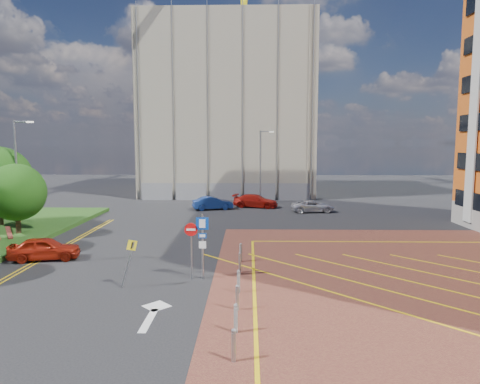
{
  "coord_description": "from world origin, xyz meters",
  "views": [
    {
      "loc": [
        2.75,
        -19.29,
        6.6
      ],
      "look_at": [
        2.27,
        3.61,
        3.98
      ],
      "focal_mm": 32.0,
      "sensor_mm": 36.0,
      "label": 1
    }
  ],
  "objects_px": {
    "sign_cluster": "(198,240)",
    "car_blue_back": "(213,203)",
    "car_red_left": "(45,248)",
    "lamp_left_far": "(18,170)",
    "car_red_back": "(255,201)",
    "lamp_back": "(261,164)",
    "tree_c": "(16,192)",
    "warning_sign": "(129,257)",
    "car_silver_back": "(312,206)"
  },
  "relations": [
    {
      "from": "warning_sign",
      "to": "car_red_left",
      "type": "height_order",
      "value": "warning_sign"
    },
    {
      "from": "lamp_left_far",
      "to": "car_blue_back",
      "type": "distance_m",
      "value": 17.85
    },
    {
      "from": "tree_c",
      "to": "car_silver_back",
      "type": "bearing_deg",
      "value": 27.38
    },
    {
      "from": "warning_sign",
      "to": "car_blue_back",
      "type": "relative_size",
      "value": 0.56
    },
    {
      "from": "lamp_left_far",
      "to": "warning_sign",
      "type": "bearing_deg",
      "value": -46.63
    },
    {
      "from": "lamp_back",
      "to": "car_silver_back",
      "type": "distance_m",
      "value": 8.86
    },
    {
      "from": "tree_c",
      "to": "car_blue_back",
      "type": "relative_size",
      "value": 1.23
    },
    {
      "from": "tree_c",
      "to": "lamp_left_far",
      "type": "xyz_separation_m",
      "value": [
        -0.92,
        2.0,
        1.47
      ]
    },
    {
      "from": "lamp_left_far",
      "to": "car_blue_back",
      "type": "xyz_separation_m",
      "value": [
        13.55,
        10.9,
        -4.0
      ]
    },
    {
      "from": "tree_c",
      "to": "sign_cluster",
      "type": "distance_m",
      "value": 16.53
    },
    {
      "from": "lamp_left_far",
      "to": "car_blue_back",
      "type": "bearing_deg",
      "value": 38.83
    },
    {
      "from": "lamp_left_far",
      "to": "lamp_back",
      "type": "height_order",
      "value": "lamp_left_far"
    },
    {
      "from": "lamp_back",
      "to": "car_red_back",
      "type": "xyz_separation_m",
      "value": [
        -0.65,
        -3.44,
        -3.69
      ]
    },
    {
      "from": "car_red_back",
      "to": "car_silver_back",
      "type": "xyz_separation_m",
      "value": [
        5.45,
        -2.97,
        -0.1
      ]
    },
    {
      "from": "lamp_left_far",
      "to": "lamp_back",
      "type": "xyz_separation_m",
      "value": [
        18.5,
        16.0,
        -0.3
      ]
    },
    {
      "from": "car_silver_back",
      "to": "sign_cluster",
      "type": "bearing_deg",
      "value": 151.11
    },
    {
      "from": "car_red_back",
      "to": "sign_cluster",
      "type": "bearing_deg",
      "value": -173.78
    },
    {
      "from": "sign_cluster",
      "to": "car_silver_back",
      "type": "distance_m",
      "value": 22.36
    },
    {
      "from": "car_red_left",
      "to": "car_blue_back",
      "type": "xyz_separation_m",
      "value": [
        8.0,
        18.67,
        0.01
      ]
    },
    {
      "from": "car_silver_back",
      "to": "car_red_left",
      "type": "bearing_deg",
      "value": 128.09
    },
    {
      "from": "car_red_left",
      "to": "car_red_back",
      "type": "bearing_deg",
      "value": -43.79
    },
    {
      "from": "tree_c",
      "to": "warning_sign",
      "type": "distance_m",
      "value": 15.11
    },
    {
      "from": "tree_c",
      "to": "sign_cluster",
      "type": "relative_size",
      "value": 1.53
    },
    {
      "from": "sign_cluster",
      "to": "car_red_back",
      "type": "relative_size",
      "value": 0.69
    },
    {
      "from": "car_red_back",
      "to": "lamp_back",
      "type": "bearing_deg",
      "value": 3.1
    },
    {
      "from": "sign_cluster",
      "to": "car_blue_back",
      "type": "height_order",
      "value": "sign_cluster"
    },
    {
      "from": "tree_c",
      "to": "car_blue_back",
      "type": "bearing_deg",
      "value": 45.62
    },
    {
      "from": "lamp_back",
      "to": "sign_cluster",
      "type": "relative_size",
      "value": 2.5
    },
    {
      "from": "lamp_back",
      "to": "warning_sign",
      "type": "distance_m",
      "value": 29.36
    },
    {
      "from": "sign_cluster",
      "to": "warning_sign",
      "type": "relative_size",
      "value": 1.43
    },
    {
      "from": "tree_c",
      "to": "car_red_back",
      "type": "distance_m",
      "value": 22.47
    },
    {
      "from": "lamp_left_far",
      "to": "tree_c",
      "type": "bearing_deg",
      "value": -65.29
    },
    {
      "from": "car_red_back",
      "to": "car_blue_back",
      "type": "bearing_deg",
      "value": 124.79
    },
    {
      "from": "sign_cluster",
      "to": "car_red_left",
      "type": "bearing_deg",
      "value": 160.49
    },
    {
      "from": "tree_c",
      "to": "car_blue_back",
      "type": "distance_m",
      "value": 18.23
    },
    {
      "from": "car_red_back",
      "to": "car_silver_back",
      "type": "height_order",
      "value": "car_red_back"
    },
    {
      "from": "tree_c",
      "to": "car_silver_back",
      "type": "relative_size",
      "value": 1.19
    },
    {
      "from": "lamp_back",
      "to": "car_red_left",
      "type": "xyz_separation_m",
      "value": [
        -12.95,
        -23.77,
        -3.71
      ]
    },
    {
      "from": "lamp_left_far",
      "to": "car_blue_back",
      "type": "relative_size",
      "value": 2.0
    },
    {
      "from": "sign_cluster",
      "to": "warning_sign",
      "type": "xyz_separation_m",
      "value": [
        -2.99,
        -1.4,
        -0.52
      ]
    },
    {
      "from": "lamp_left_far",
      "to": "car_red_left",
      "type": "bearing_deg",
      "value": -54.44
    },
    {
      "from": "car_blue_back",
      "to": "lamp_left_far",
      "type": "bearing_deg",
      "value": 112.92
    },
    {
      "from": "tree_c",
      "to": "sign_cluster",
      "type": "height_order",
      "value": "tree_c"
    },
    {
      "from": "lamp_back",
      "to": "warning_sign",
      "type": "height_order",
      "value": "lamp_back"
    },
    {
      "from": "car_blue_back",
      "to": "car_red_left",
      "type": "bearing_deg",
      "value": 140.91
    },
    {
      "from": "sign_cluster",
      "to": "car_silver_back",
      "type": "xyz_separation_m",
      "value": [
        8.58,
        20.61,
        -1.38
      ]
    },
    {
      "from": "lamp_back",
      "to": "car_red_back",
      "type": "height_order",
      "value": "lamp_back"
    },
    {
      "from": "car_red_left",
      "to": "car_blue_back",
      "type": "height_order",
      "value": "car_blue_back"
    },
    {
      "from": "lamp_left_far",
      "to": "car_red_back",
      "type": "xyz_separation_m",
      "value": [
        17.85,
        12.56,
        -3.99
      ]
    },
    {
      "from": "car_blue_back",
      "to": "car_silver_back",
      "type": "height_order",
      "value": "car_blue_back"
    }
  ]
}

